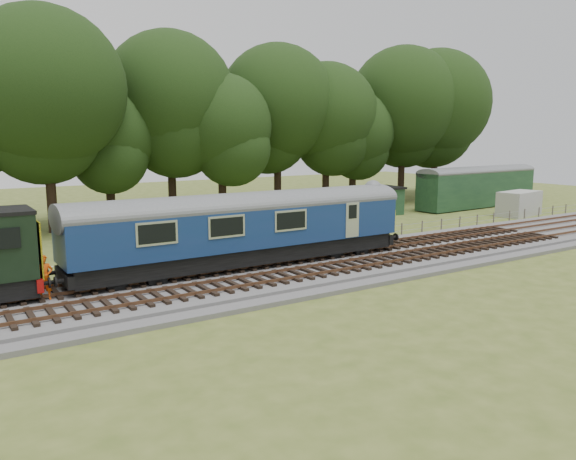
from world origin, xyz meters
TOP-DOWN VIEW (x-y plane):
  - ground at (0.00, 0.00)m, footprint 120.00×120.00m
  - ballast at (0.00, 0.00)m, footprint 70.00×7.00m
  - track_north at (0.00, 1.40)m, footprint 67.20×2.40m
  - track_south at (0.00, -1.60)m, footprint 67.20×2.40m
  - fence at (0.00, 4.50)m, footprint 64.00×0.12m
  - tree_line at (0.00, 22.00)m, footprint 70.00×8.00m
  - dmu_railcar at (-4.01, 1.40)m, footprint 18.05×2.86m
  - worker at (-13.78, 0.64)m, footprint 0.71×0.50m
  - parked_coach at (28.42, 12.78)m, footprint 15.51×3.51m
  - shed at (17.04, 14.12)m, footprint 3.33×3.33m
  - caravan at (26.43, 6.73)m, footprint 4.66×2.77m

SIDE VIEW (x-z plane):
  - ground at x=0.00m, z-range 0.00..0.00m
  - fence at x=0.00m, z-range -0.50..0.50m
  - tree_line at x=0.00m, z-range -9.00..9.00m
  - ballast at x=0.00m, z-range 0.00..0.35m
  - track_north at x=0.00m, z-range 0.31..0.52m
  - track_south at x=0.00m, z-range 0.31..0.52m
  - caravan at x=26.43m, z-range 0.00..2.15m
  - shed at x=17.04m, z-range 0.02..2.50m
  - worker at x=-13.78m, z-range 0.35..2.22m
  - parked_coach at x=28.42m, z-range 0.24..4.17m
  - dmu_railcar at x=-4.01m, z-range 0.67..4.54m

